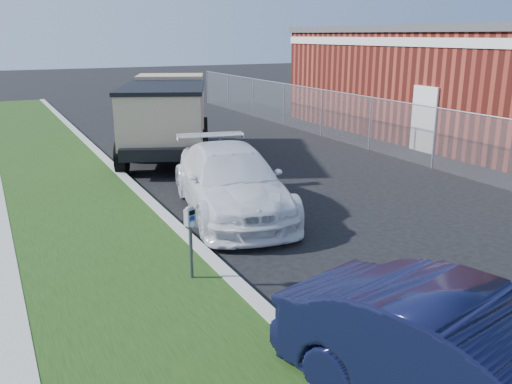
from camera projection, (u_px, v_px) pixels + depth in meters
name	position (u px, v px, depth m)	size (l,w,h in m)	color
ground	(346.00, 247.00, 10.18)	(120.00, 120.00, 0.00)	black
streetside	(18.00, 259.00, 9.48)	(6.12, 50.00, 0.15)	gray
chainlink_fence	(371.00, 113.00, 18.42)	(0.06, 30.06, 30.00)	slate
brick_building	(477.00, 79.00, 21.63)	(9.20, 14.20, 4.17)	maroon
parking_meter	(190.00, 227.00, 8.37)	(0.19, 0.16, 1.21)	#3F4247
white_wagon	(229.00, 181.00, 12.00)	(2.04, 5.01, 1.45)	white
navy_sedan	(477.00, 372.00, 5.23)	(1.49, 4.28, 1.41)	black
dump_truck	(167.00, 113.00, 17.63)	(4.51, 6.70, 2.47)	black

